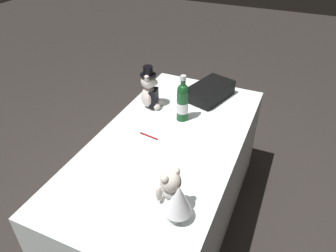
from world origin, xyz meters
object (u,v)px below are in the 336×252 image
object	(u,v)px
teddy_bear_bride	(173,197)
champagne_bottle	(183,102)
teddy_bear_groom	(150,91)
gift_case_black	(210,91)
signing_pen	(150,136)

from	to	relation	value
teddy_bear_bride	champagne_bottle	distance (m)	0.75
teddy_bear_groom	gift_case_black	distance (m)	0.44
teddy_bear_bride	gift_case_black	bearing A→B (deg)	-171.27
teddy_bear_groom	teddy_bear_bride	bearing A→B (deg)	32.68
champagne_bottle	signing_pen	size ratio (longest dim) A/B	2.33
teddy_bear_bride	gift_case_black	distance (m)	1.06
champagne_bottle	gift_case_black	distance (m)	0.35
champagne_bottle	gift_case_black	world-z (taller)	champagne_bottle
teddy_bear_groom	teddy_bear_bride	xyz separation A→B (m)	(0.77, 0.50, -0.02)
teddy_bear_groom	gift_case_black	xyz separation A→B (m)	(-0.28, 0.33, -0.07)
gift_case_black	champagne_bottle	bearing A→B (deg)	-13.27
signing_pen	teddy_bear_groom	bearing A→B (deg)	-154.24
teddy_bear_bride	champagne_bottle	size ratio (longest dim) A/B	0.77
teddy_bear_bride	signing_pen	world-z (taller)	teddy_bear_bride
teddy_bear_bride	signing_pen	bearing A→B (deg)	-143.13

